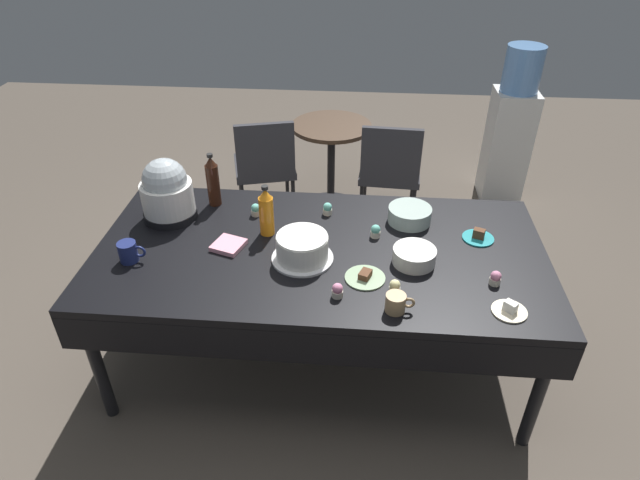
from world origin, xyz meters
TOP-DOWN VIEW (x-y plane):
  - ground at (0.00, 0.00)m, footprint 9.00×9.00m
  - potluck_table at (0.00, 0.00)m, footprint 2.20×1.10m
  - frosted_layer_cake at (-0.08, -0.10)m, footprint 0.30×0.30m
  - slow_cooker at (-0.82, 0.23)m, footprint 0.28×0.28m
  - glass_salad_bowl at (0.45, 0.29)m, footprint 0.23×0.23m
  - ceramic_snack_bowl at (0.45, -0.08)m, footprint 0.20×0.20m
  - dessert_plate_teal at (0.79, 0.15)m, footprint 0.16×0.16m
  - dessert_plate_sage at (0.22, -0.22)m, footprint 0.18×0.18m
  - dessert_plate_cream at (0.83, -0.39)m, footprint 0.15×0.15m
  - cupcake_lemon at (0.27, 0.13)m, footprint 0.05×0.05m
  - cupcake_rose at (-0.37, 0.28)m, footprint 0.05×0.05m
  - cupcake_vanilla at (0.80, -0.21)m, footprint 0.05×0.05m
  - cupcake_cocoa at (0.35, -0.31)m, footprint 0.05×0.05m
  - cupcake_mint at (0.10, -0.35)m, footprint 0.05×0.05m
  - cupcake_berry at (0.01, 0.33)m, footprint 0.05×0.05m
  - soda_bottle_orange_juice at (-0.28, 0.11)m, footprint 0.07×0.07m
  - soda_bottle_cola at (-0.62, 0.38)m, footprint 0.07×0.07m
  - coffee_mug_navy at (-0.89, -0.17)m, footprint 0.13×0.09m
  - coffee_mug_tan at (0.35, -0.42)m, footprint 0.12×0.09m
  - paper_napkin_stack at (-0.45, -0.03)m, footprint 0.18×0.18m
  - maroon_chair_left at (-0.53, 1.43)m, footprint 0.54×0.54m
  - maroon_chair_right at (0.40, 1.43)m, footprint 0.47×0.47m
  - round_cafe_table at (-0.05, 1.65)m, footprint 0.60×0.60m
  - water_cooler at (1.35, 1.98)m, footprint 0.32×0.32m

SIDE VIEW (x-z plane):
  - ground at x=0.00m, z-range 0.00..0.00m
  - maroon_chair_left at x=-0.53m, z-range 0.07..0.92m
  - maroon_chair_right at x=0.40m, z-range 0.07..0.92m
  - round_cafe_table at x=-0.05m, z-range 0.14..0.86m
  - water_cooler at x=1.35m, z-range -0.03..1.21m
  - potluck_table at x=0.00m, z-range 0.31..1.06m
  - dessert_plate_sage at x=0.22m, z-range 0.74..0.78m
  - paper_napkin_stack at x=-0.45m, z-range 0.75..0.77m
  - dessert_plate_cream at x=0.83m, z-range 0.74..0.79m
  - dessert_plate_teal at x=0.79m, z-range 0.74..0.79m
  - cupcake_lemon at x=0.27m, z-range 0.75..0.82m
  - cupcake_rose at x=-0.37m, z-range 0.75..0.82m
  - cupcake_vanilla at x=0.80m, z-range 0.75..0.82m
  - cupcake_cocoa at x=0.35m, z-range 0.75..0.82m
  - cupcake_mint at x=0.10m, z-range 0.75..0.82m
  - cupcake_berry at x=0.01m, z-range 0.75..0.82m
  - ceramic_snack_bowl at x=0.45m, z-range 0.75..0.83m
  - glass_salad_bowl at x=0.45m, z-range 0.75..0.83m
  - coffee_mug_tan at x=0.35m, z-range 0.75..0.83m
  - coffee_mug_navy at x=-0.89m, z-range 0.75..0.85m
  - frosted_layer_cake at x=-0.08m, z-range 0.75..0.88m
  - soda_bottle_orange_juice at x=-0.28m, z-range 0.74..1.01m
  - soda_bottle_cola at x=-0.62m, z-range 0.74..1.04m
  - slow_cooker at x=-0.82m, z-range 0.74..1.07m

